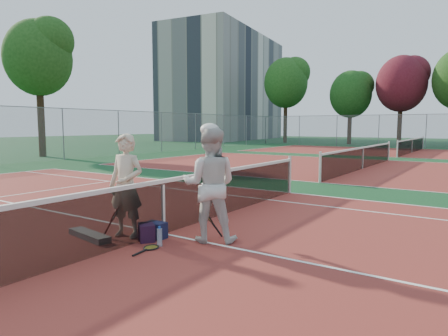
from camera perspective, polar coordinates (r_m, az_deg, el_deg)
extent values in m
plane|color=#103B1C|center=(7.55, -8.62, -9.30)|extent=(130.00, 130.00, 0.00)
cube|color=maroon|center=(7.55, -8.62, -9.27)|extent=(23.77, 10.97, 0.01)
cube|color=maroon|center=(19.58, 19.16, -0.10)|extent=(23.77, 10.97, 0.01)
cube|color=maroon|center=(32.78, 25.24, 2.01)|extent=(23.77, 10.97, 0.01)
cube|color=beige|center=(59.59, 0.24, 11.37)|extent=(12.96, 23.18, 15.00)
imported|color=beige|center=(7.31, -13.79, -2.48)|extent=(0.75, 0.57, 1.85)
imported|color=silver|center=(6.84, -2.03, -2.39)|extent=(1.19, 1.11, 1.97)
cube|color=black|center=(7.25, -9.78, -8.77)|extent=(0.38, 0.27, 0.29)
cube|color=black|center=(7.14, -11.03, -9.01)|extent=(0.44, 0.42, 0.30)
cube|color=slate|center=(7.55, -18.68, -9.11)|extent=(1.09, 0.41, 0.11)
cylinder|color=silver|center=(6.78, -9.19, -9.78)|extent=(0.09, 0.09, 0.30)
cylinder|color=#382314|center=(47.86, 8.75, 6.95)|extent=(0.44, 0.44, 5.57)
ellipsoid|color=#1A4A15|center=(48.11, 8.83, 11.93)|extent=(5.07, 5.07, 5.83)
cylinder|color=#382314|center=(45.16, 17.50, 5.97)|extent=(0.44, 0.44, 4.26)
ellipsoid|color=#144212|center=(45.28, 17.63, 10.01)|extent=(4.36, 4.36, 5.02)
cylinder|color=#382314|center=(44.24, 23.81, 6.17)|extent=(0.44, 0.44, 4.93)
ellipsoid|color=#4D101C|center=(44.43, 24.02, 10.94)|extent=(4.88, 4.88, 5.61)
cylinder|color=#382314|center=(28.30, -24.67, 6.55)|extent=(0.44, 0.44, 5.00)
ellipsoid|color=#1B4614|center=(28.62, -25.01, 14.08)|extent=(4.14, 4.14, 4.76)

